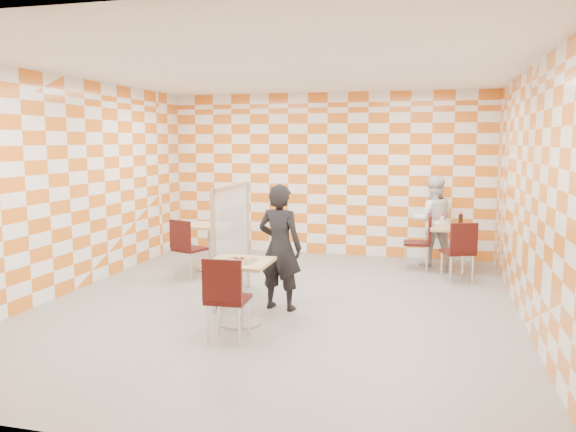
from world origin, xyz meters
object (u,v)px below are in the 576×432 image
(chair_main_front, at_px, (225,293))
(partition, at_px, (232,242))
(main_table, at_px, (240,281))
(man_dark, at_px, (280,247))
(chair_second_side, at_px, (423,238))
(chair_second_front, at_px, (460,247))
(chair_empty_far, at_px, (230,230))
(chair_empty_near, at_px, (185,244))
(man_white, at_px, (433,220))
(second_table, at_px, (452,242))
(empty_table, at_px, (210,239))
(sport_bottle, at_px, (442,221))
(soda_bottle, at_px, (461,220))

(chair_main_front, distance_m, partition, 1.68)
(main_table, height_order, chair_main_front, chair_main_front)
(chair_main_front, xyz_separation_m, man_dark, (0.23, 1.33, 0.25))
(chair_second_side, height_order, man_dark, man_dark)
(chair_second_front, distance_m, man_dark, 2.99)
(main_table, xyz_separation_m, chair_empty_far, (-1.32, 3.26, 0.04))
(chair_empty_near, height_order, man_white, man_white)
(second_table, distance_m, chair_second_front, 0.69)
(chair_main_front, distance_m, chair_second_side, 4.42)
(empty_table, bearing_deg, second_table, 10.99)
(partition, relative_size, sport_bottle, 7.75)
(man_dark, bearing_deg, man_white, -110.68)
(chair_second_front, height_order, chair_second_side, same)
(main_table, height_order, sport_bottle, sport_bottle)
(man_dark, bearing_deg, chair_empty_near, -22.19)
(partition, distance_m, sport_bottle, 3.64)
(man_white, bearing_deg, empty_table, 9.88)
(main_table, relative_size, chair_main_front, 0.81)
(chair_second_side, height_order, chair_empty_near, same)
(empty_table, xyz_separation_m, sport_bottle, (3.71, 0.79, 0.33))
(partition, bearing_deg, chair_empty_near, 140.47)
(second_table, height_order, partition, partition)
(empty_table, bearing_deg, partition, -58.70)
(man_white, height_order, sport_bottle, man_white)
(chair_second_side, xyz_separation_m, soda_bottle, (0.59, 0.02, 0.31))
(chair_second_side, xyz_separation_m, man_white, (0.15, 0.47, 0.23))
(chair_second_front, bearing_deg, soda_bottle, 88.15)
(second_table, distance_m, empty_table, 3.95)
(second_table, relative_size, chair_second_side, 0.81)
(main_table, xyz_separation_m, chair_main_front, (0.07, -0.63, 0.04))
(chair_empty_near, height_order, chair_empty_far, same)
(sport_bottle, bearing_deg, man_dark, -127.07)
(sport_bottle, bearing_deg, chair_main_front, -119.26)
(main_table, xyz_separation_m, man_white, (2.15, 3.81, 0.26))
(man_dark, distance_m, sport_bottle, 3.32)
(chair_second_side, height_order, sport_bottle, sport_bottle)
(chair_empty_near, bearing_deg, chair_second_front, 10.81)
(second_table, bearing_deg, partition, -140.92)
(second_table, xyz_separation_m, chair_second_front, (0.10, -0.68, 0.04))
(man_dark, bearing_deg, partition, -8.98)
(chair_empty_far, bearing_deg, chair_main_front, -70.38)
(second_table, bearing_deg, chair_empty_far, -179.34)
(empty_table, height_order, chair_second_side, chair_second_side)
(chair_second_front, bearing_deg, empty_table, -178.94)
(sport_bottle, bearing_deg, chair_empty_near, -158.59)
(empty_table, bearing_deg, chair_empty_near, -99.01)
(man_dark, distance_m, soda_bottle, 3.52)
(chair_empty_near, xyz_separation_m, man_white, (3.68, 1.97, 0.23))
(man_white, bearing_deg, chair_second_front, 99.44)
(chair_second_front, xyz_separation_m, man_dark, (-2.27, -1.93, 0.25))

